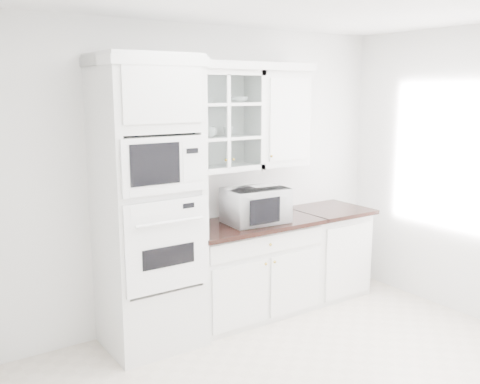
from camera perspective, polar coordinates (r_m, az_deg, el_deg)
room_shell at (r=3.89m, az=6.40°, el=5.69°), size 4.00×3.50×2.70m
oven_column at (r=4.40m, az=-9.73°, el=-1.43°), size 0.76×0.68×2.40m
base_cabinet_run at (r=5.12m, az=1.02°, el=-8.09°), size 1.32×0.67×0.92m
extra_base_cabinet at (r=5.73m, az=9.27°, el=-6.16°), size 0.72×0.67×0.92m
upper_cabinet_glass at (r=4.83m, az=-2.31°, el=7.58°), size 0.80×0.33×0.90m
upper_cabinet_solid at (r=5.22m, az=4.05°, el=7.80°), size 0.55×0.33×0.90m
crown_molding at (r=4.75m, az=-3.30°, el=13.37°), size 2.14×0.38×0.07m
countertop_microwave at (r=4.92m, az=1.60°, el=-1.38°), size 0.59×0.51×0.32m
bowl_a at (r=4.73m, az=-3.91°, el=9.73°), size 0.22×0.22×0.05m
bowl_b at (r=4.92m, az=-0.21°, el=9.82°), size 0.19×0.19×0.05m
cup_a at (r=4.77m, az=-3.28°, el=6.42°), size 0.13×0.13×0.10m
cup_b at (r=4.91m, az=-1.28°, el=6.52°), size 0.11×0.11×0.09m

